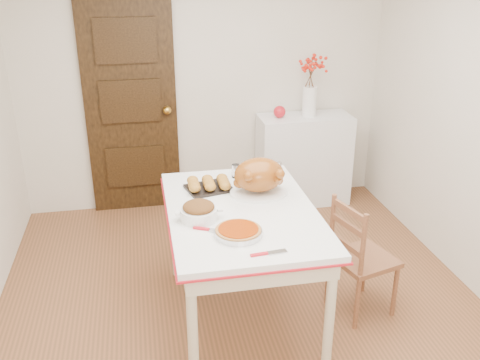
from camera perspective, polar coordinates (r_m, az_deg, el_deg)
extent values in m
cube|color=brown|center=(3.84, 0.62, -14.58)|extent=(3.50, 4.00, 0.00)
cube|color=beige|center=(5.13, -3.92, 10.67)|extent=(3.50, 0.00, 2.50)
cube|color=black|center=(5.12, -11.67, 7.68)|extent=(0.85, 0.06, 2.06)
cube|color=white|center=(5.36, 6.84, 2.19)|extent=(0.91, 0.40, 0.91)
sphere|color=red|center=(5.13, 4.29, 7.35)|extent=(0.12, 0.12, 0.12)
cylinder|color=#892701|center=(3.08, -0.18, -5.50)|extent=(0.30, 0.30, 0.06)
cylinder|color=white|center=(3.87, -0.47, 0.99)|extent=(0.07, 0.07, 0.10)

